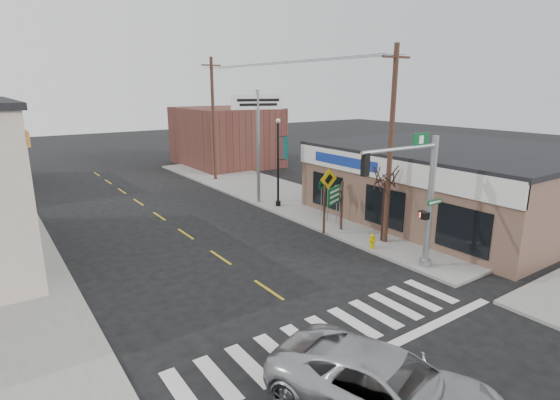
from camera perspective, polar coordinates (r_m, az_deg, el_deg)
ground at (r=14.26m, az=7.78°, el=-17.39°), size 140.00×140.00×0.00m
sidewalk_right at (r=28.84m, az=3.65°, el=-0.49°), size 6.00×38.00×0.13m
center_line at (r=20.21m, az=-7.79°, el=-7.43°), size 0.12×56.00×0.01m
crosswalk at (r=14.51m, az=6.67°, el=-16.72°), size 11.00×2.20×0.01m
thrift_store at (r=27.78m, az=21.87°, el=2.00°), size 12.00×14.00×4.00m
bldg_distant_right at (r=44.07m, az=-7.09°, el=8.25°), size 8.00×10.00×5.60m
suv at (r=11.19m, az=13.88°, el=-22.84°), size 4.39×6.25×1.58m
traffic_signal_pole at (r=18.31m, az=17.92°, el=1.21°), size 4.49×0.37×5.68m
guide_sign at (r=22.79m, az=7.04°, el=-0.05°), size 1.49×0.13×2.60m
fire_hydrant at (r=21.10m, az=11.97°, el=-5.19°), size 0.22×0.22×0.71m
ped_crossing_sign at (r=24.45m, az=6.33°, el=1.84°), size 1.18×0.08×3.05m
lamp_post at (r=27.44m, az=-0.15°, el=5.76°), size 0.72×0.56×5.54m
dance_center_sign at (r=28.20m, az=-2.92°, el=10.49°), size 3.41×0.21×7.25m
bare_tree at (r=21.47m, az=13.71°, el=3.55°), size 2.20×2.20×4.39m
shrub_front at (r=22.81m, az=21.47°, el=-4.29°), size 1.14×1.14×0.86m
shrub_back at (r=26.52m, az=9.92°, el=-1.01°), size 1.04×1.04×0.78m
utility_pole_near at (r=21.18m, az=14.25°, el=6.98°), size 1.62×0.24×9.30m
utility_pole_far at (r=36.05m, az=-8.71°, el=10.49°), size 1.69×0.25×9.69m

